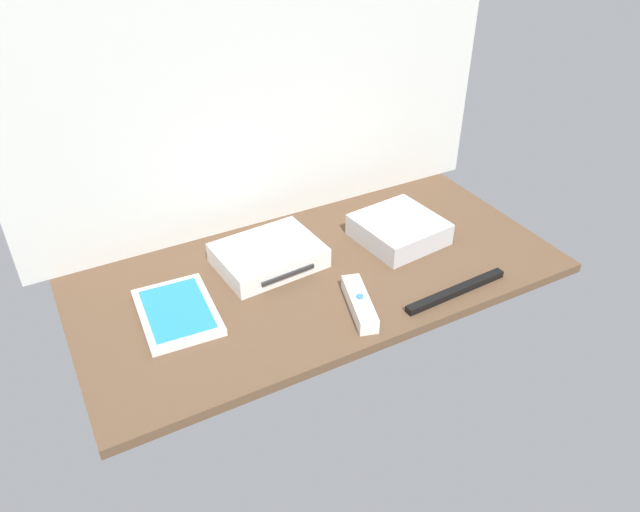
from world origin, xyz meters
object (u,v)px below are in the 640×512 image
object	(u,v)px
game_console	(269,255)
mini_computer	(399,229)
remote_wand	(359,303)
sensor_bar	(456,291)
game_case	(177,312)

from	to	relation	value
game_console	mini_computer	xyz separation A→B (cm)	(29.56, -4.96, 0.44)
mini_computer	game_console	bearing A→B (deg)	170.48
remote_wand	sensor_bar	distance (cm)	19.96
game_console	sensor_bar	bearing A→B (deg)	-47.92
game_case	mini_computer	bearing A→B (deg)	5.91
game_console	game_case	xyz separation A→B (cm)	(-22.11, -7.00, -1.44)
mini_computer	sensor_bar	distance (cm)	22.08
game_console	remote_wand	distance (cm)	23.73
game_case	game_console	bearing A→B (deg)	21.22
sensor_bar	game_case	bearing A→B (deg)	155.62
game_console	sensor_bar	world-z (taller)	game_console
mini_computer	sensor_bar	xyz separation A→B (cm)	(-1.33, -21.95, -1.94)
game_console	mini_computer	distance (cm)	29.98
remote_wand	game_case	bearing A→B (deg)	171.03
game_case	remote_wand	bearing A→B (deg)	-22.14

